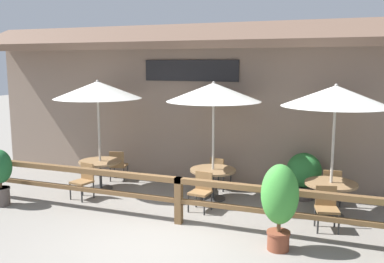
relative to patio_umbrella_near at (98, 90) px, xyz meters
name	(u,v)px	position (x,y,z in m)	size (l,w,h in m)	color
ground_plane	(156,244)	(2.80, -2.58, -2.53)	(60.00, 60.00, 0.00)	gray
building_facade	(223,103)	(2.80, 1.52, -0.37)	(14.28, 1.49, 4.23)	gray
patio_railing	(179,190)	(2.80, -1.53, -1.84)	(10.40, 0.14, 0.95)	brown
patio_umbrella_near	(98,90)	(0.00, 0.00, 0.00)	(2.18, 2.18, 2.78)	#B7B2A8
dining_table_near	(100,166)	(0.00, 0.00, -1.94)	(1.08, 1.08, 0.73)	olive
chair_near_streetside	(84,179)	(0.06, -0.82, -2.07)	(0.50, 0.50, 0.84)	olive
chair_near_wallside	(118,164)	(0.04, 0.82, -2.07)	(0.51, 0.51, 0.84)	olive
patio_umbrella_middle	(214,92)	(2.96, 0.19, 0.00)	(2.18, 2.18, 2.78)	#B7B2A8
dining_table_middle	(213,175)	(2.96, 0.19, -1.94)	(1.08, 1.08, 0.73)	olive
chair_middle_streetside	(201,190)	(2.96, -0.63, -2.07)	(0.46, 0.46, 0.84)	olive
chair_middle_wallside	(219,172)	(2.87, 1.01, -2.07)	(0.51, 0.51, 0.84)	olive
patio_umbrella_far	(336,96)	(5.61, -0.03, 0.00)	(2.18, 2.18, 2.78)	#B7B2A8
dining_table_far	(331,189)	(5.61, -0.03, -1.94)	(1.08, 1.08, 0.73)	olive
chair_far_streetside	(327,206)	(5.58, -0.79, -2.07)	(0.50, 0.50, 0.84)	olive
chair_far_wallside	(332,185)	(5.60, 0.74, -2.07)	(0.47, 0.47, 0.84)	olive
potted_plant_small_flowering	(280,200)	(4.87, -2.06, -1.64)	(0.64, 0.58, 1.51)	brown
potted_plant_tall_tropical	(0,173)	(-1.39, -1.92, -1.77)	(0.58, 0.52, 1.29)	#564C47
potted_plant_corner_fern	(304,174)	(4.96, 0.97, -1.91)	(0.81, 0.73, 1.11)	#564C47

